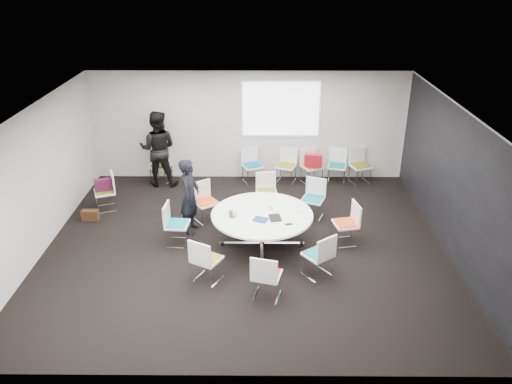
{
  "coord_description": "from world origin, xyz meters",
  "views": [
    {
      "loc": [
        0.27,
        -8.7,
        5.28
      ],
      "look_at": [
        0.2,
        0.4,
        1.0
      ],
      "focal_mm": 35.0,
      "sensor_mm": 36.0,
      "label": 1
    }
  ],
  "objects_px": {
    "chair_ring_c": "(267,199)",
    "maroon_bag": "(104,185)",
    "chair_ring_e": "(177,232)",
    "brown_bag": "(90,215)",
    "chair_back_c": "(311,173)",
    "chair_person_back": "(162,172)",
    "person_back": "(158,149)",
    "cup": "(270,208)",
    "chair_back_e": "(359,172)",
    "chair_ring_a": "(345,231)",
    "conference_table": "(262,223)",
    "chair_ring_h": "(318,263)",
    "laptop": "(234,214)",
    "chair_ring_f": "(207,267)",
    "chair_spare_left": "(106,198)",
    "chair_ring_b": "(313,206)",
    "chair_back_a": "(252,172)",
    "chair_ring_d": "(206,209)",
    "chair_back_d": "(336,172)",
    "chair_back_b": "(286,172)",
    "chair_ring_g": "(266,284)",
    "person_main": "(190,196)"
  },
  "relations": [
    {
      "from": "chair_ring_b",
      "to": "chair_ring_g",
      "type": "height_order",
      "value": "same"
    },
    {
      "from": "chair_person_back",
      "to": "cup",
      "type": "distance_m",
      "value": 4.11
    },
    {
      "from": "chair_ring_c",
      "to": "chair_ring_d",
      "type": "height_order",
      "value": "same"
    },
    {
      "from": "chair_ring_c",
      "to": "cup",
      "type": "relative_size",
      "value": 9.78
    },
    {
      "from": "chair_back_e",
      "to": "chair_back_b",
      "type": "bearing_deg",
      "value": -19.76
    },
    {
      "from": "chair_ring_f",
      "to": "chair_back_e",
      "type": "height_order",
      "value": "same"
    },
    {
      "from": "chair_person_back",
      "to": "maroon_bag",
      "type": "relative_size",
      "value": 2.2
    },
    {
      "from": "person_back",
      "to": "maroon_bag",
      "type": "relative_size",
      "value": 4.83
    },
    {
      "from": "chair_ring_f",
      "to": "chair_back_e",
      "type": "relative_size",
      "value": 1.0
    },
    {
      "from": "laptop",
      "to": "conference_table",
      "type": "bearing_deg",
      "value": -92.07
    },
    {
      "from": "chair_person_back",
      "to": "person_back",
      "type": "height_order",
      "value": "person_back"
    },
    {
      "from": "person_main",
      "to": "brown_bag",
      "type": "xyz_separation_m",
      "value": [
        -2.31,
        0.44,
        -0.69
      ]
    },
    {
      "from": "conference_table",
      "to": "chair_ring_e",
      "type": "relative_size",
      "value": 2.27
    },
    {
      "from": "chair_ring_a",
      "to": "chair_back_a",
      "type": "relative_size",
      "value": 1.0
    },
    {
      "from": "cup",
      "to": "chair_ring_h",
      "type": "bearing_deg",
      "value": -55.22
    },
    {
      "from": "chair_ring_e",
      "to": "laptop",
      "type": "distance_m",
      "value": 1.26
    },
    {
      "from": "chair_ring_e",
      "to": "brown_bag",
      "type": "bearing_deg",
      "value": -110.84
    },
    {
      "from": "person_main",
      "to": "maroon_bag",
      "type": "xyz_separation_m",
      "value": [
        -2.1,
        0.98,
        -0.19
      ]
    },
    {
      "from": "chair_back_c",
      "to": "brown_bag",
      "type": "distance_m",
      "value": 5.5
    },
    {
      "from": "chair_ring_c",
      "to": "chair_back_b",
      "type": "relative_size",
      "value": 1.0
    },
    {
      "from": "chair_ring_c",
      "to": "laptop",
      "type": "xyz_separation_m",
      "value": [
        -0.65,
        -1.61,
        0.47
      ]
    },
    {
      "from": "chair_person_back",
      "to": "brown_bag",
      "type": "bearing_deg",
      "value": 77.24
    },
    {
      "from": "chair_ring_e",
      "to": "chair_ring_h",
      "type": "xyz_separation_m",
      "value": [
        2.72,
        -1.11,
        0.0
      ]
    },
    {
      "from": "chair_back_c",
      "to": "chair_person_back",
      "type": "relative_size",
      "value": 1.0
    },
    {
      "from": "person_back",
      "to": "brown_bag",
      "type": "bearing_deg",
      "value": 60.21
    },
    {
      "from": "chair_ring_b",
      "to": "brown_bag",
      "type": "height_order",
      "value": "chair_ring_b"
    },
    {
      "from": "chair_ring_f",
      "to": "chair_spare_left",
      "type": "height_order",
      "value": "same"
    },
    {
      "from": "chair_back_a",
      "to": "laptop",
      "type": "distance_m",
      "value": 3.28
    },
    {
      "from": "chair_ring_h",
      "to": "maroon_bag",
      "type": "bearing_deg",
      "value": 112.83
    },
    {
      "from": "chair_ring_a",
      "to": "chair_ring_e",
      "type": "xyz_separation_m",
      "value": [
        -3.4,
        -0.05,
        0.0
      ]
    },
    {
      "from": "person_back",
      "to": "cup",
      "type": "relative_size",
      "value": 21.46
    },
    {
      "from": "maroon_bag",
      "to": "chair_ring_a",
      "type": "bearing_deg",
      "value": -15.62
    },
    {
      "from": "chair_ring_b",
      "to": "chair_ring_a",
      "type": "bearing_deg",
      "value": 137.88
    },
    {
      "from": "chair_ring_c",
      "to": "maroon_bag",
      "type": "height_order",
      "value": "chair_ring_c"
    },
    {
      "from": "chair_back_e",
      "to": "chair_ring_b",
      "type": "bearing_deg",
      "value": 34.58
    },
    {
      "from": "chair_ring_a",
      "to": "chair_back_c",
      "type": "xyz_separation_m",
      "value": [
        -0.41,
        3.03,
        0.0
      ]
    },
    {
      "from": "chair_back_a",
      "to": "chair_back_e",
      "type": "bearing_deg",
      "value": 158.45
    },
    {
      "from": "chair_ring_g",
      "to": "maroon_bag",
      "type": "distance_m",
      "value": 4.93
    },
    {
      "from": "chair_back_a",
      "to": "chair_spare_left",
      "type": "bearing_deg",
      "value": 3.9
    },
    {
      "from": "chair_ring_e",
      "to": "chair_ring_d",
      "type": "bearing_deg",
      "value": 158.82
    },
    {
      "from": "maroon_bag",
      "to": "cup",
      "type": "bearing_deg",
      "value": -20.67
    },
    {
      "from": "chair_back_d",
      "to": "chair_spare_left",
      "type": "xyz_separation_m",
      "value": [
        -5.51,
        -1.59,
        0.0
      ]
    },
    {
      "from": "chair_ring_d",
      "to": "chair_back_a",
      "type": "height_order",
      "value": "same"
    },
    {
      "from": "chair_ring_a",
      "to": "cup",
      "type": "height_order",
      "value": "chair_ring_a"
    },
    {
      "from": "person_back",
      "to": "cup",
      "type": "xyz_separation_m",
      "value": [
        2.76,
        -2.85,
        -0.19
      ]
    },
    {
      "from": "chair_back_c",
      "to": "chair_spare_left",
      "type": "distance_m",
      "value": 5.1
    },
    {
      "from": "chair_back_e",
      "to": "chair_person_back",
      "type": "height_order",
      "value": "same"
    },
    {
      "from": "chair_ring_g",
      "to": "chair_back_b",
      "type": "relative_size",
      "value": 1.0
    },
    {
      "from": "conference_table",
      "to": "person_back",
      "type": "height_order",
      "value": "person_back"
    },
    {
      "from": "laptop",
      "to": "chair_back_e",
      "type": "bearing_deg",
      "value": -49.51
    }
  ]
}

